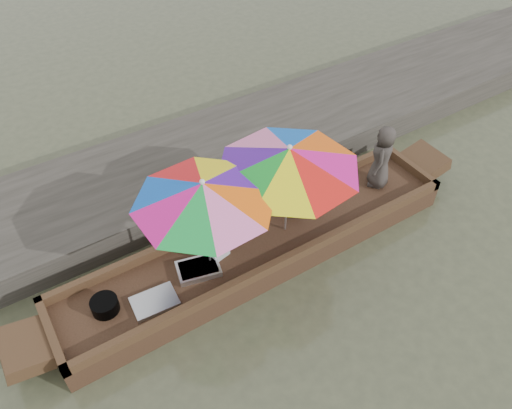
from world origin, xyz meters
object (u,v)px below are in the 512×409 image
tray_scallop (155,302)px  charcoal_grill (291,207)px  umbrella_bow (207,225)px  umbrella_stern (287,190)px  vendor (382,157)px  tray_crayfish (198,269)px  supply_bag (217,249)px  boat_hull (260,249)px  cooking_pot (105,305)px

tray_scallop → charcoal_grill: bearing=10.6°
umbrella_bow → umbrella_stern: bearing=0.0°
vendor → tray_crayfish: bearing=-38.4°
supply_bag → tray_scallop: bearing=-165.4°
boat_hull → umbrella_stern: 1.05m
tray_scallop → boat_hull: bearing=6.3°
tray_scallop → charcoal_grill: 2.53m
tray_scallop → charcoal_grill: charcoal_grill is taller
tray_crayfish → umbrella_stern: 1.63m
tray_scallop → supply_bag: (1.09, 0.28, 0.10)m
umbrella_bow → umbrella_stern: size_ratio=0.92×
tray_scallop → vendor: 4.08m
supply_bag → charcoal_grill: bearing=7.4°
cooking_pot → tray_scallop: 0.62m
tray_crayfish → boat_hull: bearing=1.4°
boat_hull → tray_crayfish: 1.03m
charcoal_grill → umbrella_stern: (-0.31, -0.27, 0.70)m
boat_hull → charcoal_grill: size_ratio=18.31×
cooking_pot → supply_bag: bearing=1.5°
tray_crayfish → umbrella_bow: bearing=7.2°
vendor → supply_bag: bearing=-40.6°
cooking_pot → charcoal_grill: cooking_pot is taller
boat_hull → supply_bag: bearing=171.8°
vendor → umbrella_bow: bearing=-38.8°
tray_crayfish → vendor: bearing=1.3°
boat_hull → vendor: 2.41m
cooking_pot → umbrella_bow: (1.49, -0.05, 0.68)m
supply_bag → vendor: (2.95, -0.04, 0.42)m
boat_hull → vendor: bearing=1.3°
boat_hull → charcoal_grill: (0.75, 0.27, 0.25)m
boat_hull → tray_crayfish: size_ratio=10.56×
cooking_pot → umbrella_stern: 2.84m
umbrella_bow → vendor: bearing=0.9°
boat_hull → tray_crayfish: (-1.01, -0.02, 0.22)m
tray_scallop → umbrella_stern: umbrella_stern is taller
cooking_pot → tray_scallop: cooking_pot is taller
boat_hull → supply_bag: size_ratio=21.79×
charcoal_grill → umbrella_bow: (-1.57, -0.27, 0.70)m
vendor → umbrella_bow: (-3.12, -0.05, 0.23)m
boat_hull → supply_bag: 0.72m
tray_crayfish → charcoal_grill: 1.79m
cooking_pot → umbrella_bow: umbrella_bow is taller
charcoal_grill → umbrella_stern: umbrella_stern is taller
charcoal_grill → supply_bag: size_ratio=1.19×
cooking_pot → tray_crayfish: cooking_pot is taller
charcoal_grill → tray_crayfish: bearing=-170.4°
boat_hull → tray_scallop: tray_scallop is taller
charcoal_grill → cooking_pot: bearing=-175.8°
cooking_pot → umbrella_stern: bearing=-1.0°
boat_hull → umbrella_stern: (0.45, 0.00, 0.95)m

